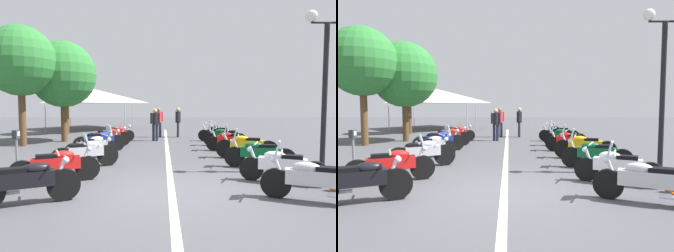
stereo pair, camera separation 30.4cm
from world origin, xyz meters
TOP-DOWN VIEW (x-y plane):
  - ground_plane at (0.00, 0.00)m, footprint 80.00×80.00m
  - lane_centre_stripe at (4.91, 0.00)m, footprint 23.18×0.16m
  - motorcycle_left_row_0 at (-0.84, 2.81)m, footprint 0.99×1.90m
  - motorcycle_left_row_1 at (0.79, 2.81)m, footprint 1.06×2.02m
  - motorcycle_left_row_2 at (2.55, 2.55)m, footprint 1.13×1.88m
  - motorcycle_left_row_3 at (4.19, 2.73)m, footprint 1.28×1.70m
  - motorcycle_left_row_4 at (5.69, 2.78)m, footprint 1.19×1.97m
  - motorcycle_left_row_5 at (7.32, 2.73)m, footprint 1.09×2.01m
  - motorcycle_left_row_6 at (8.95, 2.62)m, footprint 1.07×1.85m
  - motorcycle_right_row_0 at (-0.76, -2.82)m, footprint 1.04×2.00m
  - motorcycle_right_row_1 at (0.67, -2.74)m, footprint 1.06×1.95m
  - motorcycle_right_row_2 at (2.44, -2.74)m, footprint 0.90×2.08m
  - motorcycle_right_row_3 at (4.04, -2.80)m, footprint 0.90×2.16m
  - motorcycle_right_row_4 at (5.77, -2.59)m, footprint 0.86×1.94m
  - motorcycle_right_row_5 at (7.32, -2.70)m, footprint 0.91×1.96m
  - motorcycle_right_row_6 at (9.14, -2.75)m, footprint 0.88×2.11m
  - street_lamp_twin_globe at (1.81, -4.39)m, footprint 0.32×1.22m
  - parking_meter at (1.15, 3.98)m, footprint 0.19×0.14m
  - bystander_0 at (11.22, 0.43)m, footprint 0.32×0.52m
  - bystander_2 at (9.38, 0.60)m, footprint 0.32×0.52m
  - bystander_3 at (11.25, -0.73)m, footprint 0.53×0.32m
  - roadside_tree_0 at (7.49, 6.79)m, footprint 3.25×3.25m
  - roadside_tree_1 at (13.29, 6.60)m, footprint 2.71×2.71m
  - roadside_tree_2 at (9.19, 5.41)m, footprint 3.44×3.44m
  - event_tent at (17.45, 5.71)m, footprint 6.26×6.26m

SIDE VIEW (x-z plane):
  - ground_plane at x=0.00m, z-range 0.00..0.00m
  - lane_centre_stripe at x=4.91m, z-range 0.00..0.01m
  - motorcycle_left_row_6 at x=8.95m, z-range -0.05..0.93m
  - motorcycle_right_row_1 at x=0.67m, z-range -0.04..0.94m
  - motorcycle_right_row_6 at x=9.14m, z-range -0.04..0.94m
  - motorcycle_right_row_4 at x=5.77m, z-range -0.14..1.05m
  - motorcycle_left_row_3 at x=4.19m, z-range -0.14..1.05m
  - motorcycle_right_row_0 at x=-0.76m, z-range -0.14..1.06m
  - motorcycle_left_row_0 at x=-0.84m, z-range -0.04..0.97m
  - motorcycle_right_row_5 at x=7.32m, z-range -0.14..1.06m
  - motorcycle_left_row_1 at x=0.79m, z-range -0.14..1.06m
  - motorcycle_left_row_5 at x=7.32m, z-range -0.04..0.97m
  - motorcycle_right_row_2 at x=2.44m, z-range -0.14..1.07m
  - motorcycle_left_row_2 at x=2.55m, z-range -0.04..0.98m
  - motorcycle_left_row_4 at x=5.69m, z-range -0.04..0.98m
  - motorcycle_right_row_3 at x=4.04m, z-range -0.14..1.09m
  - parking_meter at x=1.15m, z-range 0.25..1.54m
  - bystander_2 at x=9.38m, z-range 0.15..1.90m
  - bystander_0 at x=11.22m, z-range 0.16..1.92m
  - bystander_3 at x=11.25m, z-range 0.16..1.94m
  - event_tent at x=17.45m, z-range 1.05..4.25m
  - street_lamp_twin_globe at x=1.81m, z-range 0.87..5.43m
  - roadside_tree_1 at x=13.29m, z-range 0.98..5.70m
  - roadside_tree_2 at x=9.19m, z-range 0.89..6.14m
  - roadside_tree_0 at x=7.49m, z-range 1.15..6.75m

